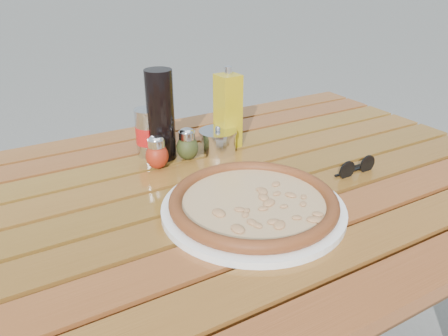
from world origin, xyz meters
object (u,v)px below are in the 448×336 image
table (228,213)px  soda_can (149,133)px  plate (253,208)px  pepper_shaker (157,153)px  pizza (253,201)px  sunglasses (356,168)px  parmesan_tin (218,141)px  dark_bottle (161,115)px  olive_oil_cruet (228,111)px  oregano_shaker (187,145)px

table → soda_can: (-0.09, 0.24, 0.13)m
table → plate: size_ratio=3.89×
soda_can → pepper_shaker: bearing=-99.5°
pizza → sunglasses: bearing=4.1°
soda_can → parmesan_tin: 0.17m
dark_bottle → soda_can: 0.06m
plate → dark_bottle: bearing=98.9°
table → dark_bottle: dark_bottle is taller
dark_bottle → olive_oil_cruet: (0.18, -0.02, -0.01)m
plate → dark_bottle: (-0.05, 0.33, 0.10)m
soda_can → sunglasses: (0.37, -0.34, -0.04)m
pizza → olive_oil_cruet: size_ratio=1.97×
dark_bottle → parmesan_tin: bearing=-17.0°
dark_bottle → soda_can: (-0.02, 0.03, -0.05)m
table → dark_bottle: bearing=108.7°
plate → sunglasses: 0.30m
olive_oil_cruet → parmesan_tin: olive_oil_cruet is taller
sunglasses → parmesan_tin: bearing=128.3°
pepper_shaker → sunglasses: size_ratio=0.75×
sunglasses → pepper_shaker: bearing=145.4°
olive_oil_cruet → parmesan_tin: 0.08m
table → pizza: bearing=-97.9°
olive_oil_cruet → sunglasses: (0.17, -0.29, -0.08)m
pepper_shaker → olive_oil_cruet: bearing=9.0°
oregano_shaker → olive_oil_cruet: 0.14m
pepper_shaker → olive_oil_cruet: size_ratio=0.39×
plate → pepper_shaker: 0.30m
plate → sunglasses: (0.30, 0.02, 0.01)m
soda_can → oregano_shaker: bearing=-45.3°
oregano_shaker → plate: bearing=-89.4°
parmesan_tin → sunglasses: (0.22, -0.27, -0.01)m
dark_bottle → sunglasses: size_ratio=2.00×
table → oregano_shaker: 0.20m
plate → table: bearing=82.1°
table → plate: (-0.02, -0.13, 0.08)m
dark_bottle → table: bearing=-71.3°
soda_can → parmesan_tin: (0.16, -0.07, -0.03)m
pizza → oregano_shaker: size_ratio=5.04×
plate → pepper_shaker: pepper_shaker is taller
dark_bottle → sunglasses: 0.48m
table → parmesan_tin: size_ratio=12.66×
olive_oil_cruet → sunglasses: bearing=-59.7°
oregano_shaker → sunglasses: oregano_shaker is taller
pepper_shaker → sunglasses: 0.46m
olive_oil_cruet → oregano_shaker: bearing=-169.2°
pepper_shaker → soda_can: soda_can is taller
pizza → pepper_shaker: (-0.09, 0.28, 0.02)m
plate → olive_oil_cruet: 0.35m
table → pepper_shaker: size_ratio=17.07×
pepper_shaker → dark_bottle: bearing=54.6°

